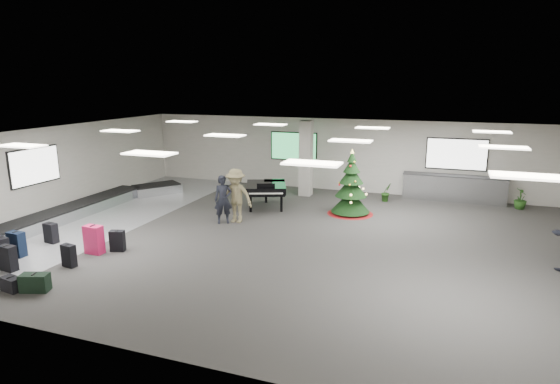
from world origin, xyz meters
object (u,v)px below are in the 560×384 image
(grand_piano, at_px, (266,188))
(potted_plant_left, at_px, (386,192))
(service_counter, at_px, (454,188))
(traveler_a, at_px, (223,200))
(potted_plant_right, at_px, (521,199))
(baggage_carousel, at_px, (84,209))
(traveler_b, at_px, (236,196))
(christmas_tree, at_px, (351,192))
(pink_suitcase, at_px, (94,240))

(grand_piano, distance_m, potted_plant_left, 5.00)
(service_counter, distance_m, traveler_a, 9.57)
(service_counter, distance_m, potted_plant_left, 2.76)
(traveler_a, height_order, potted_plant_right, traveler_a)
(baggage_carousel, xyz_separation_m, grand_piano, (5.99, 3.19, 0.57))
(service_counter, relative_size, potted_plant_right, 4.99)
(traveler_b, height_order, potted_plant_left, traveler_b)
(baggage_carousel, distance_m, christmas_tree, 9.89)
(pink_suitcase, bearing_deg, traveler_b, 60.68)
(baggage_carousel, distance_m, potted_plant_left, 11.77)
(pink_suitcase, bearing_deg, traveler_a, 63.08)
(traveler_a, distance_m, potted_plant_right, 11.36)
(traveler_b, xyz_separation_m, potted_plant_left, (4.54, 4.72, -0.56))
(christmas_tree, xyz_separation_m, potted_plant_left, (1.01, 2.33, -0.45))
(potted_plant_left, bearing_deg, grand_piano, -148.97)
(service_counter, relative_size, pink_suitcase, 4.81)
(baggage_carousel, relative_size, pink_suitcase, 11.52)
(traveler_b, bearing_deg, service_counter, 40.33)
(traveler_b, bearing_deg, traveler_a, -144.62)
(potted_plant_right, bearing_deg, service_counter, 170.18)
(christmas_tree, height_order, potted_plant_left, christmas_tree)
(potted_plant_left, bearing_deg, service_counter, 20.72)
(service_counter, relative_size, traveler_a, 2.41)
(grand_piano, bearing_deg, potted_plant_right, -2.87)
(grand_piano, height_order, potted_plant_right, grand_piano)
(potted_plant_right, bearing_deg, pink_suitcase, -142.02)
(pink_suitcase, xyz_separation_m, potted_plant_left, (7.06, 8.87, -0.03))
(christmas_tree, bearing_deg, potted_plant_right, 25.57)
(pink_suitcase, bearing_deg, christmas_tree, 49.22)
(traveler_a, height_order, potted_plant_left, traveler_a)
(potted_plant_left, bearing_deg, christmas_tree, -113.42)
(traveler_a, distance_m, potted_plant_left, 7.00)
(baggage_carousel, bearing_deg, service_counter, 27.67)
(service_counter, bearing_deg, pink_suitcase, -134.40)
(traveler_a, bearing_deg, potted_plant_right, -1.94)
(pink_suitcase, relative_size, christmas_tree, 0.35)
(baggage_carousel, relative_size, service_counter, 2.40)
(christmas_tree, distance_m, traveler_b, 4.27)
(grand_piano, height_order, potted_plant_left, grand_piano)
(grand_piano, relative_size, potted_plant_right, 2.85)
(baggage_carousel, relative_size, potted_plant_right, 11.96)
(christmas_tree, bearing_deg, service_counter, 42.62)
(baggage_carousel, height_order, christmas_tree, christmas_tree)
(baggage_carousel, distance_m, service_counter, 14.50)
(pink_suitcase, distance_m, potted_plant_left, 11.34)
(christmas_tree, distance_m, grand_piano, 3.27)
(traveler_a, bearing_deg, pink_suitcase, -149.97)
(potted_plant_left, xyz_separation_m, potted_plant_right, (5.01, 0.56, 0.02))
(traveler_b, bearing_deg, potted_plant_right, 30.58)
(christmas_tree, bearing_deg, traveler_a, -145.87)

